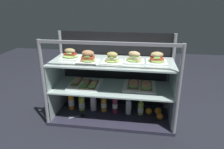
{
  "coord_description": "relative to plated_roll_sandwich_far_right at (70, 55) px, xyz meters",
  "views": [
    {
      "loc": [
        0.3,
        -2.03,
        1.28
      ],
      "look_at": [
        0.0,
        0.0,
        0.51
      ],
      "focal_mm": 33.52,
      "sensor_mm": 36.0,
      "label": 1
    }
  ],
  "objects": [
    {
      "name": "orange_fruit_near_left_post",
      "position": [
        0.87,
        0.02,
        -0.62
      ],
      "size": [
        0.07,
        0.07,
        0.07
      ],
      "primitive_type": "sphere",
      "color": "orange",
      "rests_on": "case_base_deck"
    },
    {
      "name": "case_frame",
      "position": [
        0.46,
        0.1,
        -0.19
      ],
      "size": [
        1.33,
        0.54,
        0.92
      ],
      "color": "gray",
      "rests_on": "ground"
    },
    {
      "name": "plated_roll_sandwich_right_of_center",
      "position": [
        0.69,
        -0.04,
        0.01
      ],
      "size": [
        0.2,
        0.2,
        0.11
      ],
      "color": "white",
      "rests_on": "shelf_upper_glass"
    },
    {
      "name": "juice_bottle_tucked_behind",
      "position": [
        0.23,
        0.02,
        -0.57
      ],
      "size": [
        0.07,
        0.07,
        0.22
      ],
      "color": "white",
      "rests_on": "case_base_deck"
    },
    {
      "name": "juice_bottle_back_right",
      "position": [
        0.36,
        0.01,
        -0.58
      ],
      "size": [
        0.06,
        0.06,
        0.2
      ],
      "color": "gold",
      "rests_on": "case_base_deck"
    },
    {
      "name": "open_sandwich_tray_near_right_corner",
      "position": [
        0.75,
        -0.01,
        -0.3
      ],
      "size": [
        0.34,
        0.33,
        0.06
      ],
      "color": "white",
      "rests_on": "shelf_lower_glass"
    },
    {
      "name": "ground_plane",
      "position": [
        0.46,
        -0.05,
        -0.7
      ],
      "size": [
        6.0,
        6.0,
        0.02
      ],
      "primitive_type": "cube",
      "color": "#1F212A",
      "rests_on": "ground"
    },
    {
      "name": "shelf_upper_glass",
      "position": [
        0.46,
        -0.05,
        -0.04
      ],
      "size": [
        1.27,
        0.49,
        0.02
      ],
      "primitive_type": "cube",
      "color": "silver",
      "rests_on": "riser_upper_tier"
    },
    {
      "name": "plated_roll_sandwich_left_of_center",
      "position": [
        0.91,
        -0.02,
        0.0
      ],
      "size": [
        0.21,
        0.21,
        0.11
      ],
      "color": "white",
      "rests_on": "shelf_upper_glass"
    },
    {
      "name": "open_sandwich_tray_right_of_center",
      "position": [
        0.16,
        -0.05,
        -0.3
      ],
      "size": [
        0.34,
        0.34,
        0.06
      ],
      "color": "white",
      "rests_on": "shelf_lower_glass"
    },
    {
      "name": "riser_lower_tier",
      "position": [
        0.46,
        -0.05,
        -0.5
      ],
      "size": [
        1.25,
        0.47,
        0.32
      ],
      "color": "silver",
      "rests_on": "case_base_deck"
    },
    {
      "name": "plated_roll_sandwich_far_left",
      "position": [
        0.47,
        -0.08,
        0.0
      ],
      "size": [
        0.2,
        0.2,
        0.11
      ],
      "color": "white",
      "rests_on": "shelf_upper_glass"
    },
    {
      "name": "plated_roll_sandwich_mid_right",
      "position": [
        0.22,
        -0.11,
        0.01
      ],
      "size": [
        0.21,
        0.21,
        0.12
      ],
      "color": "white",
      "rests_on": "shelf_upper_glass"
    },
    {
      "name": "plated_roll_sandwich_far_right",
      "position": [
        0.0,
        0.0,
        0.0
      ],
      "size": [
        0.2,
        0.2,
        0.11
      ],
      "color": "white",
      "rests_on": "shelf_upper_glass"
    },
    {
      "name": "juice_bottle_front_fourth",
      "position": [
        -0.03,
        0.01,
        -0.56
      ],
      "size": [
        0.07,
        0.07,
        0.25
      ],
      "color": "orange",
      "rests_on": "case_base_deck"
    },
    {
      "name": "juice_bottle_near_post",
      "position": [
        0.1,
        -0.0,
        -0.58
      ],
      "size": [
        0.07,
        0.07,
        0.21
      ],
      "color": "#BDD242",
      "rests_on": "case_base_deck"
    },
    {
      "name": "case_base_deck",
      "position": [
        0.46,
        -0.05,
        -0.68
      ],
      "size": [
        1.33,
        0.54,
        0.04
      ],
      "primitive_type": "cube",
      "color": "#2D2B3C",
      "rests_on": "ground"
    },
    {
      "name": "kitchen_scissors",
      "position": [
        0.12,
        -0.14,
        -0.66
      ],
      "size": [
        0.18,
        0.12,
        0.01
      ],
      "color": "silver",
      "rests_on": "case_base_deck"
    },
    {
      "name": "shelf_lower_glass",
      "position": [
        0.46,
        -0.05,
        -0.33
      ],
      "size": [
        1.27,
        0.49,
        0.02
      ],
      "primitive_type": "cube",
      "color": "silver",
      "rests_on": "riser_lower_tier"
    },
    {
      "name": "riser_upper_tier",
      "position": [
        0.46,
        -0.05,
        -0.19
      ],
      "size": [
        1.25,
        0.47,
        0.27
      ],
      "color": "silver",
      "rests_on": "shelf_lower_glass"
    },
    {
      "name": "orange_fruit_rolled_forward",
      "position": [
        0.97,
        0.03,
        -0.62
      ],
      "size": [
        0.08,
        0.08,
        0.08
      ],
      "primitive_type": "sphere",
      "color": "orange",
      "rests_on": "case_base_deck"
    },
    {
      "name": "juice_bottle_back_center",
      "position": [
        0.64,
        -0.0,
        -0.57
      ],
      "size": [
        0.06,
        0.06,
        0.21
      ],
      "color": "white",
      "rests_on": "case_base_deck"
    },
    {
      "name": "orange_fruit_beside_bottles",
      "position": [
        0.99,
        -0.07,
        -0.62
      ],
      "size": [
        0.07,
        0.07,
        0.07
      ],
      "primitive_type": "sphere",
      "color": "orange",
      "rests_on": "case_base_deck"
    },
    {
      "name": "juice_bottle_front_middle",
      "position": [
        0.78,
        0.0,
        -0.59
      ],
      "size": [
        0.07,
        0.07,
        0.2
      ],
      "color": "#B4CA4C",
      "rests_on": "case_base_deck"
    },
    {
      "name": "juice_bottle_front_second",
      "position": [
        0.49,
        -0.01,
        -0.56
      ],
      "size": [
        0.06,
        0.06,
        0.23
      ],
      "color": "#992D45",
      "rests_on": "case_base_deck"
    }
  ]
}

